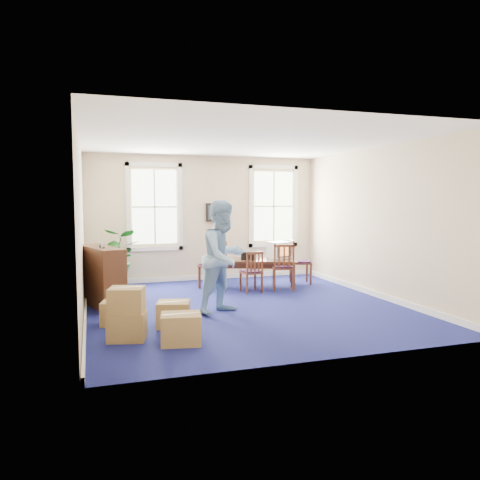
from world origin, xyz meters
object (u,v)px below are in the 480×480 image
object	(u,v)px
credenza	(101,274)
chair_near_left	(251,272)
cardboard_boxes	(141,310)
potted_plant	(114,258)
man	(224,257)
conference_table	(258,273)
crt_tv	(279,250)

from	to	relation	value
credenza	chair_near_left	bearing A→B (deg)	-11.23
credenza	cardboard_boxes	distance (m)	2.44
chair_near_left	potted_plant	xyz separation A→B (m)	(-2.91, 1.39, 0.24)
man	credenza	xyz separation A→B (m)	(-2.14, 1.28, -0.42)
man	cardboard_boxes	world-z (taller)	man
man	credenza	distance (m)	2.53
conference_table	cardboard_boxes	distance (m)	4.60
cardboard_boxes	potted_plant	bearing A→B (deg)	92.50
conference_table	chair_near_left	distance (m)	0.77
conference_table	man	bearing A→B (deg)	-100.34
man	potted_plant	world-z (taller)	man
credenza	potted_plant	world-z (taller)	potted_plant
potted_plant	cardboard_boxes	size ratio (longest dim) A/B	0.97
chair_near_left	credenza	world-z (taller)	credenza
man	chair_near_left	bearing A→B (deg)	25.51
man	crt_tv	bearing A→B (deg)	18.06
man	cardboard_boxes	xyz separation A→B (m)	(-1.62, -1.09, -0.62)
conference_table	chair_near_left	bearing A→B (deg)	-98.11
conference_table	credenza	size ratio (longest dim) A/B	1.22
chair_near_left	cardboard_boxes	size ratio (longest dim) A/B	0.64
chair_near_left	credenza	xyz separation A→B (m)	(-3.24, -0.35, 0.15)
chair_near_left	cardboard_boxes	bearing A→B (deg)	39.83
conference_table	chair_near_left	size ratio (longest dim) A/B	2.04
potted_plant	man	bearing A→B (deg)	-59.22
crt_tv	chair_near_left	bearing A→B (deg)	-158.73
cardboard_boxes	chair_near_left	bearing A→B (deg)	44.97
chair_near_left	man	bearing A→B (deg)	50.81
crt_tv	conference_table	bearing A→B (deg)	169.65
crt_tv	credenza	size ratio (longest dim) A/B	0.31
crt_tv	potted_plant	world-z (taller)	potted_plant
conference_table	man	size ratio (longest dim) A/B	0.92
conference_table	crt_tv	bearing A→B (deg)	27.25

